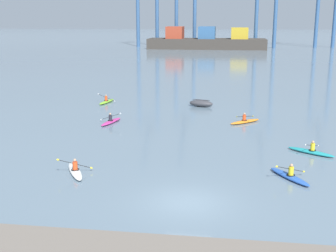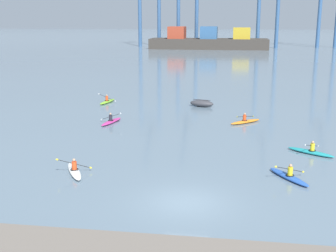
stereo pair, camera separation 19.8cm
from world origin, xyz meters
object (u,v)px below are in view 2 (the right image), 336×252
object	(u,v)px
kayak_lime	(107,101)
kayak_white	(74,170)
container_barge	(209,41)
kayak_magenta	(111,121)
capsized_dinghy	(202,103)
kayak_teal	(311,152)
kayak_blue	(289,176)
kayak_orange	(245,121)

from	to	relation	value
kayak_lime	kayak_white	bearing A→B (deg)	-79.00
container_barge	kayak_white	distance (m)	117.15
kayak_white	kayak_magenta	world-z (taller)	kayak_white
capsized_dinghy	kayak_teal	world-z (taller)	kayak_teal
kayak_teal	kayak_blue	world-z (taller)	kayak_blue
kayak_orange	kayak_teal	size ratio (longest dim) A/B	0.94
kayak_teal	kayak_blue	distance (m)	5.69
kayak_white	kayak_teal	world-z (taller)	kayak_white
container_barge	kayak_teal	bearing A→B (deg)	-83.21
kayak_lime	kayak_teal	world-z (taller)	kayak_lime
kayak_orange	kayak_teal	world-z (taller)	same
kayak_white	kayak_magenta	size ratio (longest dim) A/B	0.95
capsized_dinghy	kayak_orange	xyz separation A→B (m)	(4.41, -7.14, -0.18)
kayak_white	container_barge	bearing A→B (deg)	89.19
kayak_blue	kayak_white	bearing A→B (deg)	-176.33
container_barge	kayak_orange	world-z (taller)	container_barge
kayak_magenta	kayak_lime	size ratio (longest dim) A/B	1.00
container_barge	kayak_blue	bearing A→B (deg)	-84.54
kayak_white	kayak_teal	distance (m)	16.07
container_barge	kayak_blue	xyz separation A→B (m)	(11.11, -116.29, -2.27)
capsized_dinghy	kayak_magenta	bearing A→B (deg)	-130.38
kayak_magenta	kayak_teal	size ratio (longest dim) A/B	1.10
kayak_white	kayak_lime	world-z (taller)	kayak_white
container_barge	kayak_blue	distance (m)	116.84
kayak_orange	kayak_lime	xyz separation A→B (m)	(-15.01, 7.83, -0.00)
capsized_dinghy	kayak_white	size ratio (longest dim) A/B	0.86
kayak_lime	kayak_teal	distance (m)	25.46
kayak_orange	kayak_white	bearing A→B (deg)	-125.41
capsized_dinghy	kayak_white	bearing A→B (deg)	-105.67
kayak_orange	kayak_magenta	bearing A→B (deg)	-171.87
kayak_orange	kayak_blue	xyz separation A→B (m)	(2.17, -14.08, -0.00)
capsized_dinghy	kayak_magenta	size ratio (longest dim) A/B	0.81
kayak_lime	kayak_teal	bearing A→B (deg)	-40.75
container_barge	kayak_orange	size ratio (longest dim) A/B	12.47
kayak_white	kayak_magenta	xyz separation A→B (m)	(-1.34, 13.20, 0.00)
kayak_orange	kayak_blue	world-z (taller)	kayak_blue
kayak_white	kayak_lime	bearing A→B (deg)	101.00
kayak_magenta	kayak_lime	distance (m)	10.02
capsized_dinghy	container_barge	bearing A→B (deg)	92.73
kayak_magenta	kayak_orange	size ratio (longest dim) A/B	1.17
kayak_magenta	capsized_dinghy	bearing A→B (deg)	49.62
kayak_white	kayak_blue	distance (m)	12.79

